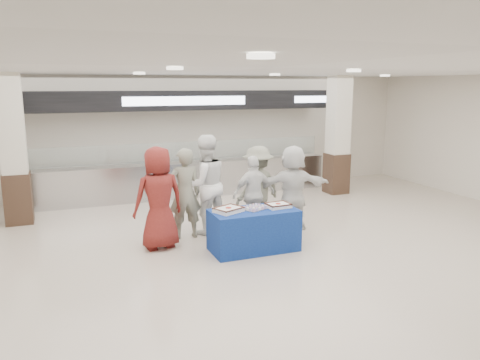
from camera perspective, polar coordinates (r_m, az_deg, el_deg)
name	(u,v)px	position (r m, az deg, el deg)	size (l,w,h in m)	color
ground	(268,265)	(7.91, 3.49, -10.32)	(14.00, 14.00, 0.00)	beige
serving_line	(184,153)	(12.58, -6.82, 3.26)	(8.70, 0.85, 2.80)	#B5B7BC
column_left	(14,153)	(10.98, -25.85, 2.97)	(0.55, 0.55, 3.20)	#322017
column_right	(338,138)	(13.06, 11.83, 5.04)	(0.55, 0.55, 3.20)	#322017
display_table	(254,230)	(8.47, 1.68, -6.13)	(1.55, 0.78, 0.75)	navy
sheet_cake_left	(229,209)	(8.22, -1.41, -3.59)	(0.57, 0.52, 0.10)	white
sheet_cake_right	(278,205)	(8.56, 4.67, -3.05)	(0.43, 0.34, 0.09)	white
cupcake_tray	(255,208)	(8.40, 1.83, -3.39)	(0.47, 0.43, 0.06)	#A5A5AA
civilian_maroon	(159,198)	(8.56, -9.89, -2.17)	(0.92, 0.60, 1.88)	maroon
soldier_a	(185,194)	(9.08, -6.76, -1.66)	(0.65, 0.42, 1.77)	slate
chef_tall	(205,184)	(9.34, -4.30, -0.55)	(0.97, 0.75, 1.99)	white
chef_short	(254,194)	(9.46, 1.69, -1.70)	(0.91, 0.38, 1.56)	white
soldier_b	(258,187)	(9.72, 2.21, -0.87)	(1.11, 0.64, 1.72)	slate
civilian_white	(292,187)	(9.67, 6.41, -0.90)	(1.63, 0.52, 1.75)	white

